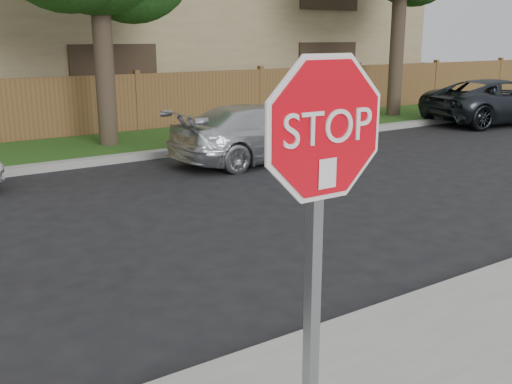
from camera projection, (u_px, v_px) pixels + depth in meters
ground at (249, 358)px, 4.95m from camera, size 90.00×90.00×0.00m
far_curb at (14, 171)px, 11.44m from camera, size 70.00×0.30×0.15m
stop_sign at (321, 191)px, 3.00m from camera, size 1.01×0.13×2.55m
sedan_right at (263, 133)px, 12.61m from camera, size 4.15×1.77×1.19m
sedan_far_right at (499, 101)px, 18.03m from camera, size 5.04×2.95×1.32m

